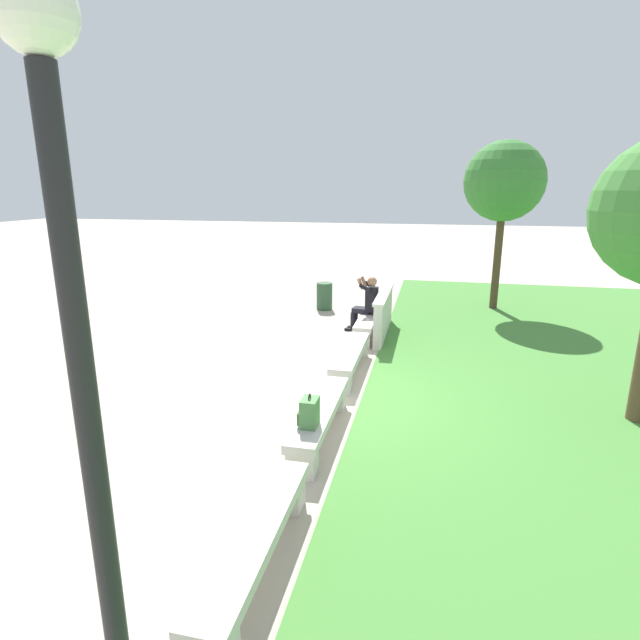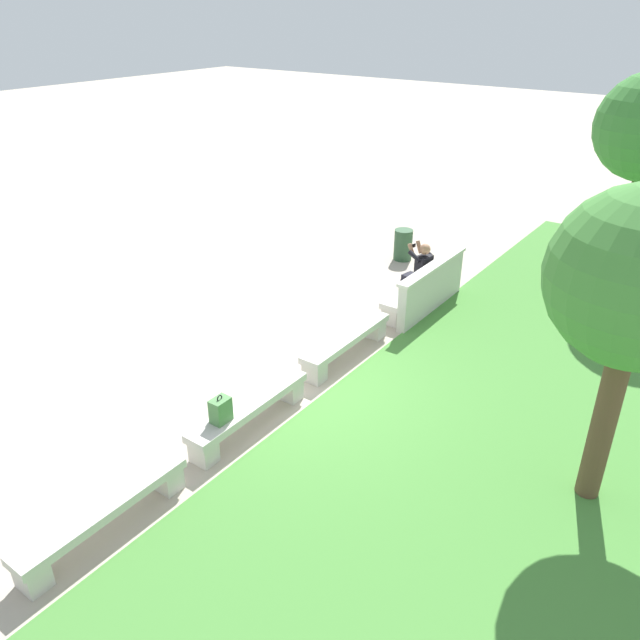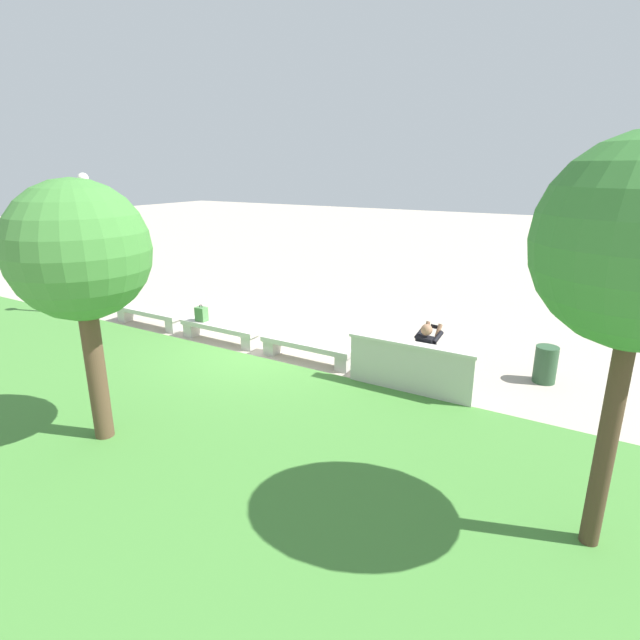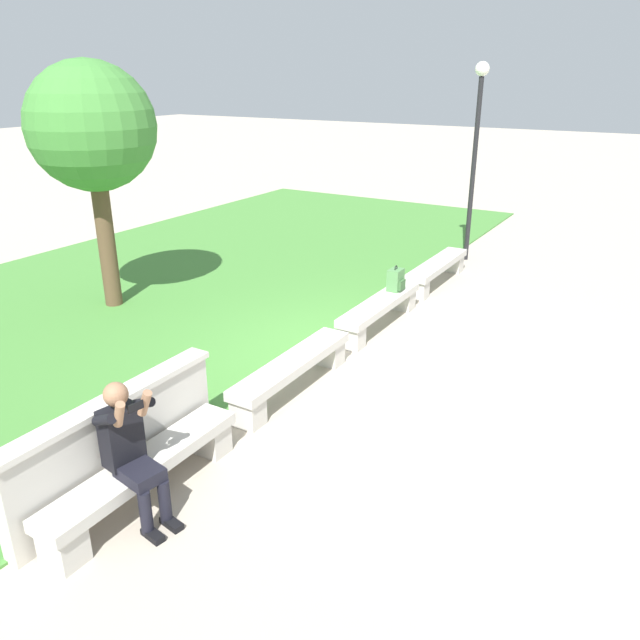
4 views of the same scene
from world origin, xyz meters
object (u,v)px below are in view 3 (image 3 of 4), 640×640
(bench_mid, at_px, (219,330))
(lamp_post, at_px, (89,226))
(person_photographer, at_px, (428,352))
(backpack, at_px, (202,314))
(bench_far, at_px, (148,315))
(trash_bin, at_px, (545,364))
(bench_near, at_px, (307,348))
(tree_left_background, at_px, (79,253))
(bench_main, at_px, (416,371))

(bench_mid, distance_m, lamp_post, 5.03)
(person_photographer, height_order, backpack, person_photographer)
(bench_far, relative_size, trash_bin, 2.99)
(bench_mid, height_order, backpack, backpack)
(bench_near, distance_m, bench_far, 5.07)
(tree_left_background, relative_size, trash_bin, 5.36)
(bench_main, height_order, bench_near, same)
(bench_mid, bearing_deg, person_photographer, -179.17)
(bench_near, height_order, backpack, backpack)
(tree_left_background, bearing_deg, person_photographer, -130.09)
(bench_far, bearing_deg, bench_main, 180.00)
(bench_main, xyz_separation_m, backpack, (5.64, -0.01, 0.32))
(trash_bin, bearing_deg, bench_main, 35.03)
(person_photographer, bearing_deg, lamp_post, 0.86)
(trash_bin, bearing_deg, backpack, 10.93)
(bench_near, height_order, trash_bin, trash_bin)
(backpack, bearing_deg, lamp_post, 1.16)
(bench_mid, relative_size, trash_bin, 2.99)
(bench_far, xyz_separation_m, trash_bin, (-9.77, -1.51, 0.07))
(bench_main, bearing_deg, trash_bin, -144.97)
(bench_far, relative_size, person_photographer, 1.70)
(bench_near, relative_size, tree_left_background, 0.56)
(bench_main, xyz_separation_m, lamp_post, (9.55, 0.07, 2.30))
(trash_bin, bearing_deg, lamp_post, 7.71)
(bench_mid, xyz_separation_m, backpack, (0.57, -0.01, 0.32))
(person_photographer, distance_m, trash_bin, 2.46)
(bench_mid, height_order, lamp_post, lamp_post)
(bench_main, bearing_deg, bench_near, 0.00)
(bench_mid, xyz_separation_m, bench_far, (2.54, 0.00, 0.00))
(bench_main, height_order, person_photographer, person_photographer)
(bench_main, xyz_separation_m, trash_bin, (-2.16, -1.51, 0.07))
(tree_left_background, bearing_deg, bench_far, -47.58)
(backpack, bearing_deg, bench_far, 0.24)
(bench_mid, bearing_deg, tree_left_background, 108.72)
(backpack, bearing_deg, bench_main, 179.91)
(trash_bin, bearing_deg, person_photographer, 36.28)
(tree_left_background, distance_m, lamp_post, 7.39)
(bench_near, xyz_separation_m, bench_far, (5.07, 0.00, 0.00))
(lamp_post, bearing_deg, bench_near, -179.42)
(bench_near, height_order, person_photographer, person_photographer)
(person_photographer, xyz_separation_m, backpack, (5.84, 0.07, -0.11))
(bench_far, distance_m, tree_left_background, 6.54)
(bench_mid, distance_m, tree_left_background, 5.36)
(backpack, height_order, lamp_post, lamp_post)
(trash_bin, bearing_deg, bench_mid, 11.82)
(bench_main, relative_size, bench_mid, 1.00)
(bench_main, distance_m, person_photographer, 0.48)
(person_photographer, relative_size, lamp_post, 0.33)
(tree_left_background, height_order, lamp_post, tree_left_background)
(tree_left_background, bearing_deg, bench_mid, -71.28)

